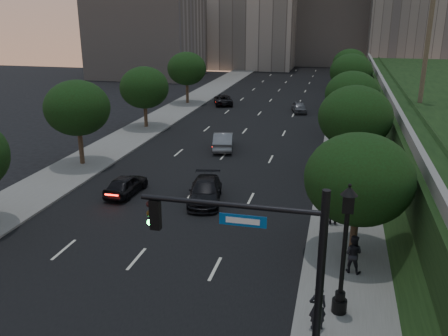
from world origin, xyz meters
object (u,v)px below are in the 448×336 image
(traffic_signal_mast, at_px, (282,291))
(sedan_far_right, at_px, (299,107))
(sedan_mid_left, at_px, (223,141))
(pedestrian_c, at_px, (334,209))
(sedan_near_left, at_px, (126,185))
(pedestrian_a, at_px, (318,308))
(street_lamp, at_px, (344,256))
(pedestrian_b, at_px, (353,254))
(sedan_far_left, at_px, (223,100))
(sedan_near_right, at_px, (205,191))

(traffic_signal_mast, height_order, sedan_far_right, traffic_signal_mast)
(sedan_mid_left, relative_size, pedestrian_c, 2.49)
(sedan_near_left, distance_m, pedestrian_a, 17.44)
(pedestrian_a, relative_size, pedestrian_c, 0.97)
(street_lamp, bearing_deg, pedestrian_b, 81.23)
(sedan_near_left, distance_m, pedestrian_c, 13.62)
(sedan_mid_left, bearing_deg, traffic_signal_mast, 96.17)
(sedan_far_left, relative_size, pedestrian_b, 2.58)
(traffic_signal_mast, xyz_separation_m, sedan_near_left, (-12.07, 14.77, -3.00))
(sedan_near_left, relative_size, pedestrian_a, 2.17)
(sedan_far_left, height_order, sedan_far_right, sedan_far_left)
(sedan_mid_left, xyz_separation_m, sedan_far_right, (5.04, 17.72, -0.12))
(traffic_signal_mast, height_order, sedan_near_left, traffic_signal_mast)
(pedestrian_b, bearing_deg, street_lamp, 93.58)
(sedan_mid_left, relative_size, sedan_far_right, 1.22)
(traffic_signal_mast, xyz_separation_m, pedestrian_a, (1.04, 3.28, -2.61))
(sedan_far_left, distance_m, sedan_far_right, 10.45)
(street_lamp, bearing_deg, sedan_near_left, 143.76)
(sedan_near_right, height_order, sedan_far_right, sedan_near_right)
(pedestrian_a, xyz_separation_m, pedestrian_c, (0.38, 9.67, 0.03))
(sedan_near_left, xyz_separation_m, pedestrian_c, (13.49, -1.82, 0.42))
(sedan_mid_left, bearing_deg, sedan_near_left, 61.92)
(pedestrian_b, bearing_deg, pedestrian_a, 86.19)
(traffic_signal_mast, distance_m, sedan_far_right, 44.83)
(sedan_far_left, relative_size, sedan_far_right, 1.23)
(traffic_signal_mast, distance_m, sedan_near_left, 19.31)
(sedan_far_left, bearing_deg, pedestrian_a, 89.58)
(pedestrian_b, bearing_deg, sedan_near_right, -25.23)
(pedestrian_a, bearing_deg, sedan_near_right, -74.37)
(traffic_signal_mast, relative_size, sedan_mid_left, 1.49)
(traffic_signal_mast, xyz_separation_m, sedan_near_right, (-6.62, 14.79, -2.97))
(sedan_near_left, relative_size, sedan_far_right, 1.03)
(street_lamp, xyz_separation_m, pedestrian_c, (-0.44, 8.39, -1.54))
(pedestrian_a, bearing_deg, pedestrian_c, -110.28)
(pedestrian_a, bearing_deg, pedestrian_b, -124.17)
(street_lamp, relative_size, pedestrian_c, 2.98)
(pedestrian_b, bearing_deg, sedan_far_left, -55.80)
(traffic_signal_mast, height_order, sedan_far_left, traffic_signal_mast)
(sedan_far_right, distance_m, pedestrian_b, 37.17)
(traffic_signal_mast, distance_m, pedestrian_b, 8.63)
(sedan_near_left, bearing_deg, sedan_mid_left, -103.36)
(sedan_far_left, xyz_separation_m, sedan_near_right, (6.83, -32.53, 0.05))
(sedan_near_left, distance_m, sedan_far_left, 32.57)
(sedan_mid_left, xyz_separation_m, sedan_near_right, (1.78, -12.08, -0.07))
(sedan_far_right, bearing_deg, sedan_mid_left, -118.25)
(pedestrian_b, bearing_deg, pedestrian_c, -67.10)
(traffic_signal_mast, xyz_separation_m, pedestrian_b, (2.37, 7.88, -2.60))
(traffic_signal_mast, relative_size, sedan_near_left, 1.76)
(street_lamp, distance_m, sedan_near_left, 17.38)
(street_lamp, bearing_deg, sedan_far_right, 97.42)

